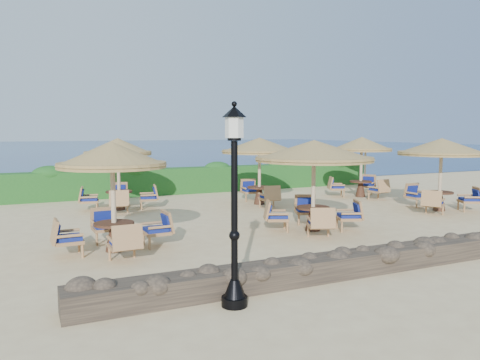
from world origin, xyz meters
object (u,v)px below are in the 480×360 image
at_px(lamp_post, 234,214).
at_px(cafe_set_3, 118,163).
at_px(cafe_set_4, 259,153).
at_px(cafe_set_1, 314,164).
at_px(cafe_set_5, 361,155).
at_px(extra_parasol, 366,146).
at_px(cafe_set_2, 441,157).
at_px(cafe_set_0, 113,179).

relative_size(lamp_post, cafe_set_3, 1.15).
height_order(lamp_post, cafe_set_4, lamp_post).
height_order(cafe_set_1, cafe_set_5, same).
bearing_deg(cafe_set_5, cafe_set_1, -139.03).
bearing_deg(extra_parasol, cafe_set_1, -137.10).
relative_size(cafe_set_2, cafe_set_5, 1.11).
height_order(cafe_set_2, cafe_set_4, same).
bearing_deg(cafe_set_3, cafe_set_0, -101.24).
xyz_separation_m(extra_parasol, cafe_set_3, (-12.60, -1.49, -0.45)).
height_order(cafe_set_4, cafe_set_5, same).
relative_size(cafe_set_2, cafe_set_3, 1.07).
distance_m(lamp_post, extra_parasol, 17.41).
relative_size(cafe_set_0, cafe_set_1, 0.82).
xyz_separation_m(cafe_set_1, cafe_set_5, (5.87, 5.10, -0.10)).
distance_m(cafe_set_3, cafe_set_5, 10.42).
bearing_deg(cafe_set_3, extra_parasol, 6.75).
xyz_separation_m(lamp_post, cafe_set_4, (5.32, 9.54, 0.50)).
relative_size(cafe_set_3, cafe_set_5, 1.04).
bearing_deg(extra_parasol, cafe_set_0, -151.40).
height_order(cafe_set_0, cafe_set_5, same).
xyz_separation_m(extra_parasol, cafe_set_4, (-7.28, -2.46, -0.12)).
bearing_deg(cafe_set_5, extra_parasol, 47.45).
height_order(lamp_post, extra_parasol, lamp_post).
bearing_deg(cafe_set_5, cafe_set_0, -156.23).
height_order(cafe_set_0, cafe_set_3, same).
bearing_deg(cafe_set_3, cafe_set_2, -25.64).
relative_size(cafe_set_0, cafe_set_2, 0.92).
xyz_separation_m(cafe_set_0, cafe_set_4, (6.52, 5.07, 0.28)).
relative_size(lamp_post, cafe_set_5, 1.20).
height_order(cafe_set_0, cafe_set_1, same).
bearing_deg(lamp_post, cafe_set_0, 105.04).
distance_m(cafe_set_3, cafe_set_4, 5.42).
bearing_deg(cafe_set_0, extra_parasol, 28.60).
distance_m(extra_parasol, cafe_set_4, 7.69).
relative_size(lamp_post, cafe_set_4, 1.09).
xyz_separation_m(cafe_set_1, cafe_set_2, (6.10, 0.95, 0.01)).
bearing_deg(cafe_set_1, lamp_post, -135.17).
relative_size(lamp_post, cafe_set_2, 1.07).
distance_m(cafe_set_1, cafe_set_4, 5.14).
height_order(lamp_post, cafe_set_5, lamp_post).
distance_m(cafe_set_0, cafe_set_5, 12.65).
bearing_deg(extra_parasol, cafe_set_3, -173.25).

